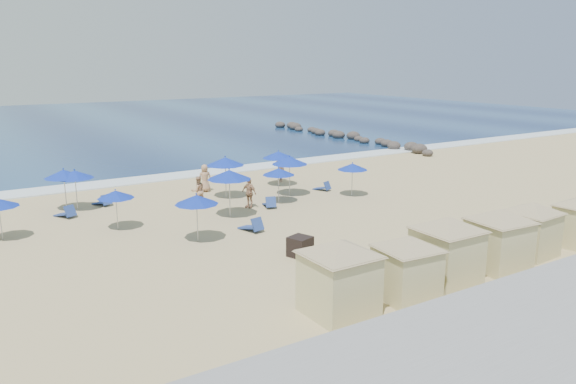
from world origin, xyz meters
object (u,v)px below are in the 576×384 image
at_px(umbrella_8, 278,155).
at_px(beachgoer_1, 198,191).
at_px(cabana_1, 407,259).
at_px(umbrella_6, 225,161).
at_px(rock_jetty, 344,136).
at_px(cabana_3, 499,231).
at_px(cabana_4, 531,222).
at_px(beachgoer_2, 249,193).
at_px(umbrella_2, 116,194).
at_px(umbrella_9, 290,161).
at_px(umbrella_3, 64,174).
at_px(beachgoer_3, 280,170).
at_px(umbrella_5, 197,200).
at_px(umbrella_7, 279,172).
at_px(trash_bin, 300,247).
at_px(cabana_2, 447,241).
at_px(umbrella_4, 229,175).
at_px(umbrella_10, 352,167).
at_px(cabana_0, 339,267).
at_px(umbrella_1, 75,174).
at_px(beachgoer_4, 205,178).

relative_size(umbrella_8, beachgoer_1, 1.40).
bearing_deg(cabana_1, umbrella_6, 85.60).
xyz_separation_m(rock_jetty, cabana_3, (-18.91, -34.31, 1.24)).
xyz_separation_m(cabana_4, beachgoer_2, (-6.44, 13.82, -0.63)).
bearing_deg(umbrella_2, umbrella_9, 7.54).
height_order(umbrella_2, umbrella_3, umbrella_3).
distance_m(umbrella_6, beachgoer_3, 6.02).
bearing_deg(umbrella_5, umbrella_7, 30.80).
height_order(rock_jetty, umbrella_5, umbrella_5).
relative_size(umbrella_5, umbrella_7, 1.06).
xyz_separation_m(trash_bin, cabana_2, (3.13, -5.41, 1.20)).
distance_m(cabana_3, umbrella_6, 17.41).
bearing_deg(beachgoer_3, cabana_3, -1.72).
relative_size(umbrella_4, umbrella_9, 1.05).
distance_m(umbrella_10, beachgoer_2, 6.99).
relative_size(cabana_0, umbrella_1, 1.92).
xyz_separation_m(beachgoer_1, beachgoer_3, (7.58, 3.11, -0.03)).
xyz_separation_m(umbrella_2, umbrella_5, (2.64, -3.97, 0.21)).
relative_size(umbrella_6, umbrella_8, 1.08).
bearing_deg(rock_jetty, cabana_4, -115.64).
distance_m(rock_jetty, cabana_4, 37.73).
height_order(umbrella_1, umbrella_7, umbrella_1).
xyz_separation_m(umbrella_5, umbrella_8, (9.55, 8.26, 0.11)).
bearing_deg(beachgoer_1, rock_jetty, -142.86).
bearing_deg(beachgoer_1, umbrella_8, -162.23).
relative_size(cabana_0, umbrella_4, 1.70).
relative_size(rock_jetty, beachgoer_4, 14.83).
xyz_separation_m(umbrella_1, umbrella_3, (-0.53, 0.30, 0.04)).
bearing_deg(rock_jetty, cabana_2, -122.53).
height_order(cabana_1, beachgoer_1, cabana_1).
xyz_separation_m(rock_jetty, umbrella_10, (-15.92, -21.16, 1.52)).
bearing_deg(cabana_1, beachgoer_4, 87.24).
height_order(cabana_3, umbrella_3, cabana_3).
bearing_deg(umbrella_9, umbrella_7, -141.70).
xyz_separation_m(umbrella_2, umbrella_7, (9.74, 0.26, 0.09)).
bearing_deg(cabana_4, cabana_0, -179.04).
bearing_deg(umbrella_8, cabana_2, -101.02).
relative_size(umbrella_4, umbrella_10, 1.25).
distance_m(umbrella_4, beachgoer_1, 3.57).
bearing_deg(cabana_4, umbrella_8, 96.26).
distance_m(rock_jetty, umbrella_5, 37.05).
relative_size(umbrella_7, umbrella_9, 0.85).
relative_size(cabana_1, umbrella_7, 1.86).
height_order(umbrella_1, umbrella_6, umbrella_6).
bearing_deg(umbrella_9, umbrella_6, 156.91).
height_order(cabana_2, umbrella_5, cabana_2).
bearing_deg(umbrella_3, beachgoer_2, -29.22).
relative_size(trash_bin, umbrella_4, 0.32).
xyz_separation_m(umbrella_3, umbrella_9, (12.69, -3.84, 0.12)).
relative_size(cabana_1, beachgoer_3, 2.43).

